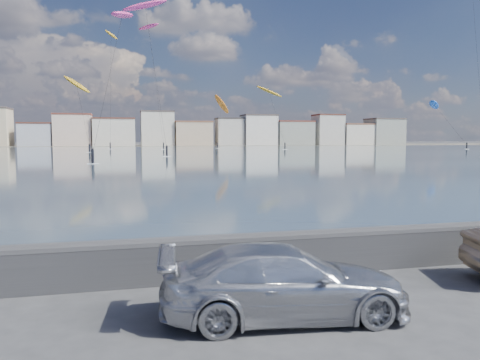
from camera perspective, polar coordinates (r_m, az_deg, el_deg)
name	(u,v)px	position (r m, az deg, el deg)	size (l,w,h in m)	color
ground	(239,326)	(8.57, -0.12, -17.41)	(700.00, 700.00, 0.00)	#333335
bay_water	(135,154)	(99.26, -12.72, 3.16)	(500.00, 177.00, 0.00)	#2F3E50
far_shore_strip	(130,145)	(207.72, -13.31, 4.14)	(500.00, 60.00, 0.00)	#4C473D
seawall	(211,256)	(10.89, -3.53, -9.23)	(400.00, 0.36, 1.08)	#28282B
far_buildings	(133,131)	(193.73, -12.92, 5.86)	(240.79, 13.26, 14.60)	#B7C6BC
car_silver	(285,282)	(8.79, 5.45, -12.25)	(1.85, 4.56, 1.32)	#B7B9BF
kitesurfer_0	(434,105)	(154.92, 22.61, 8.42)	(8.66, 15.16, 14.93)	blue
kitesurfer_2	(77,85)	(124.64, -19.29, 10.89)	(8.52, 18.44, 19.34)	#BF8C19
kitesurfer_3	(145,7)	(98.64, -11.49, 19.94)	(9.12, 14.93, 30.88)	#E5338C
kitesurfer_5	(269,92)	(139.15, 3.60, 10.62)	(8.14, 11.35, 18.86)	#BF8C19
kitesurfer_7	(149,28)	(151.00, -11.07, 17.74)	(7.58, 20.57, 37.50)	#E5338C
kitesurfer_9	(222,105)	(155.34, -2.25, 9.16)	(8.47, 16.46, 17.65)	orange
kitesurfer_14	(111,37)	(155.76, -15.44, 16.48)	(5.42, 17.65, 37.54)	#BF8C19
kitesurfer_15	(122,17)	(73.75, -14.20, 18.71)	(6.98, 15.15, 22.38)	#E5338C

